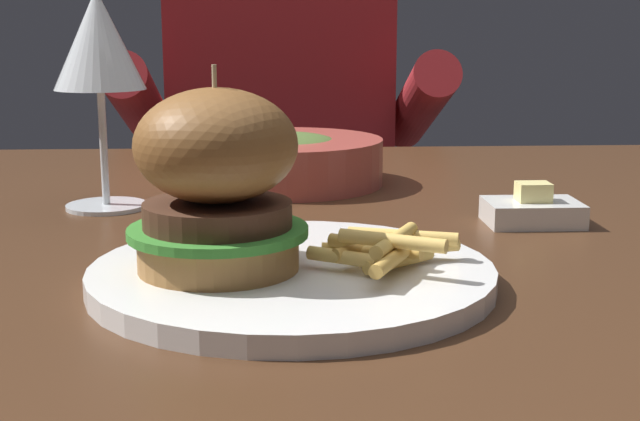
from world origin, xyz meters
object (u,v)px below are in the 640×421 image
at_px(wine_glass, 98,46).
at_px(diner_person, 282,227).
at_px(soup_bowl, 285,159).
at_px(butter_dish, 532,211).
at_px(main_plate, 292,276).
at_px(burger_sandwich, 213,180).

xyz_separation_m(wine_glass, diner_person, (0.17, 0.67, -0.32)).
bearing_deg(soup_bowl, wine_glass, -145.29).
bearing_deg(butter_dish, soup_bowl, 135.77).
relative_size(main_plate, butter_dish, 3.35).
relative_size(soup_bowl, diner_person, 0.18).
bearing_deg(diner_person, burger_sandwich, -93.13).
height_order(main_plate, diner_person, diner_person).
xyz_separation_m(main_plate, butter_dish, (0.21, 0.17, 0.00)).
distance_m(wine_glass, soup_bowl, 0.24).
xyz_separation_m(butter_dish, diner_person, (-0.21, 0.76, -0.19)).
height_order(burger_sandwich, diner_person, diner_person).
bearing_deg(soup_bowl, diner_person, 89.98).
relative_size(burger_sandwich, diner_person, 0.11).
bearing_deg(butter_dish, wine_glass, 167.10).
bearing_deg(butter_dish, main_plate, -140.79).
height_order(burger_sandwich, butter_dish, burger_sandwich).
bearing_deg(burger_sandwich, main_plate, 7.25).
xyz_separation_m(main_plate, diner_person, (0.00, 0.93, -0.18)).
bearing_deg(wine_glass, burger_sandwich, -66.03).
bearing_deg(diner_person, main_plate, -90.10).
xyz_separation_m(burger_sandwich, butter_dish, (0.26, 0.18, -0.06)).
xyz_separation_m(main_plate, wine_glass, (-0.17, 0.26, 0.14)).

